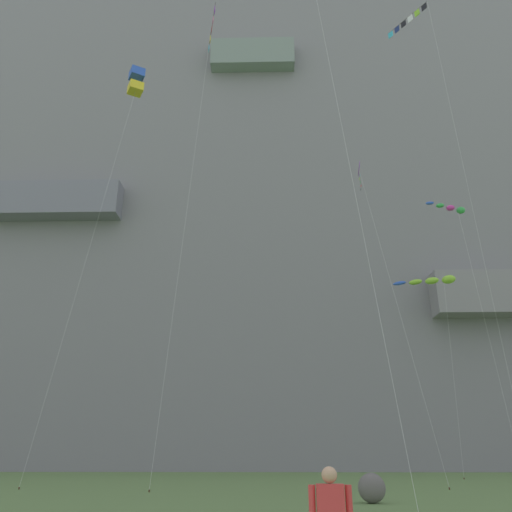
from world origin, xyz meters
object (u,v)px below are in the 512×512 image
kite_windsock_upper_mid (452,209)px  kite_diamond_upper_left (365,189)px  boulder_near_cliff_base (372,488)px  kite_banner_mid_center (413,39)px  kite_box_low_right (136,82)px  kite_banner_far_right (208,55)px  kite_windsock_high_right (433,281)px

kite_windsock_upper_mid → kite_diamond_upper_left: kite_diamond_upper_left is taller
boulder_near_cliff_base → kite_banner_mid_center: 34.06m
boulder_near_cliff_base → kite_box_low_right: 34.99m
boulder_near_cliff_base → kite_box_low_right: bearing=140.7°
boulder_near_cliff_base → kite_banner_mid_center: (7.64, 10.02, 31.65)m
kite_windsock_upper_mid → kite_banner_mid_center: kite_banner_mid_center is taller
kite_windsock_upper_mid → kite_banner_far_right: bearing=-166.5°
kite_windsock_upper_mid → kite_diamond_upper_left: 8.72m
kite_box_low_right → kite_banner_mid_center: bearing=-4.8°
kite_windsock_high_right → kite_box_low_right: kite_box_low_right is taller
kite_diamond_upper_left → kite_box_low_right: (-17.39, 1.83, 11.07)m
boulder_near_cliff_base → kite_banner_mid_center: size_ratio=0.03×
kite_windsock_high_right → kite_banner_far_right: bearing=-147.7°
kite_banner_far_right → kite_windsock_upper_mid: 22.48m
kite_diamond_upper_left → boulder_near_cliff_base: bearing=-105.9°
kite_banner_far_right → kite_banner_mid_center: 16.13m
kite_diamond_upper_left → kite_windsock_upper_mid: bearing=30.2°
boulder_near_cliff_base → kite_diamond_upper_left: (2.87, 10.07, 18.45)m
kite_banner_mid_center → boulder_near_cliff_base: bearing=-127.3°
kite_windsock_upper_mid → kite_diamond_upper_left: (-7.53, -4.38, -0.50)m
kite_windsock_upper_mid → kite_banner_mid_center: 13.72m
kite_banner_far_right → kite_banner_mid_center: (16.08, 0.09, 1.28)m
kite_windsock_upper_mid → kite_box_low_right: 27.19m
kite_windsock_upper_mid → kite_banner_mid_center: bearing=-121.9°
kite_banner_mid_center → kite_diamond_upper_left: (-4.78, 0.05, -13.20)m
kite_diamond_upper_left → kite_banner_mid_center: bearing=-0.6°
kite_windsock_high_right → kite_diamond_upper_left: kite_diamond_upper_left is taller
kite_windsock_high_right → kite_diamond_upper_left: 14.76m
boulder_near_cliff_base → kite_banner_mid_center: bearing=52.7°
kite_banner_mid_center → kite_banner_far_right: bearing=-179.7°
kite_banner_mid_center → kite_box_low_right: (-22.16, 1.88, -2.12)m
kite_banner_far_right → kite_diamond_upper_left: (11.30, 0.14, -11.92)m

